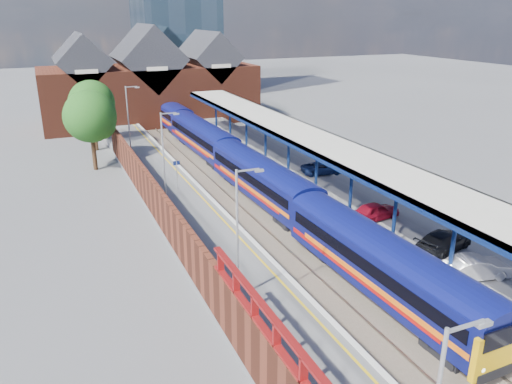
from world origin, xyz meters
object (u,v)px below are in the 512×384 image
lamp_post_d (129,115)px  lamp_post_b (240,226)px  parked_car_blue (322,168)px  platform_sign (177,170)px  parked_car_silver (476,267)px  parked_car_red (376,211)px  lamp_post_c (165,151)px  parked_car_dark (443,241)px  train (228,153)px

lamp_post_d → lamp_post_b: bearing=-90.0°
parked_car_blue → platform_sign: bearing=95.1°
parked_car_silver → platform_sign: bearing=40.1°
parked_car_red → platform_sign: bearing=35.1°
platform_sign → parked_car_blue: 13.59m
lamp_post_d → platform_sign: lamp_post_d is taller
lamp_post_b → parked_car_blue: bearing=48.6°
platform_sign → parked_car_silver: 24.37m
lamp_post_c → lamp_post_d: (0.00, 16.00, 0.00)m
parked_car_dark → parked_car_silver: bearing=149.1°
lamp_post_b → lamp_post_c: 16.00m
lamp_post_d → parked_car_silver: size_ratio=1.76×
train → parked_car_silver: size_ratio=16.57×
train → lamp_post_c: size_ratio=9.42×
parked_car_dark → parked_car_blue: bearing=-21.8°
lamp_post_d → parked_car_red: lamp_post_d is taller
lamp_post_b → parked_car_silver: 13.72m
train → platform_sign: 8.33m
lamp_post_d → parked_car_blue: lamp_post_d is taller
platform_sign → lamp_post_d: bearing=95.6°
lamp_post_c → parked_car_blue: size_ratio=1.78×
lamp_post_d → parked_car_silver: bearing=-70.1°
train → parked_car_dark: train is taller
lamp_post_c → parked_car_silver: (12.85, -19.46, -3.34)m
platform_sign → parked_car_dark: platform_sign is taller
lamp_post_b → parked_car_blue: 22.75m
lamp_post_c → parked_car_silver: size_ratio=1.76×
parked_car_red → parked_car_blue: bearing=-18.7°
lamp_post_d → platform_sign: 14.25m
parked_car_red → parked_car_dark: bearing=180.0°
parked_car_silver → train: bearing=22.5°
lamp_post_b → parked_car_dark: lamp_post_b is taller
platform_sign → parked_car_silver: bearing=-61.8°
lamp_post_c → platform_sign: bearing=55.7°
parked_car_red → parked_car_silver: 9.30m
lamp_post_b → parked_car_red: bearing=24.5°
parked_car_dark → parked_car_blue: 16.98m
lamp_post_d → lamp_post_c: bearing=-90.0°
parked_car_red → parked_car_dark: (0.85, -5.89, 0.02)m
train → lamp_post_b: 24.65m
lamp_post_b → lamp_post_d: (0.00, 32.00, 0.00)m
lamp_post_c → parked_car_dark: 21.34m
lamp_post_d → parked_car_silver: lamp_post_d is taller
lamp_post_c → lamp_post_d: 16.00m
parked_car_dark → lamp_post_c: bearing=22.7°
parked_car_red → lamp_post_c: bearing=43.4°
train → parked_car_red: bearing=-74.1°
lamp_post_c → lamp_post_d: same height
train → parked_car_silver: bearing=-79.4°
parked_car_silver → lamp_post_c: bearing=45.4°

